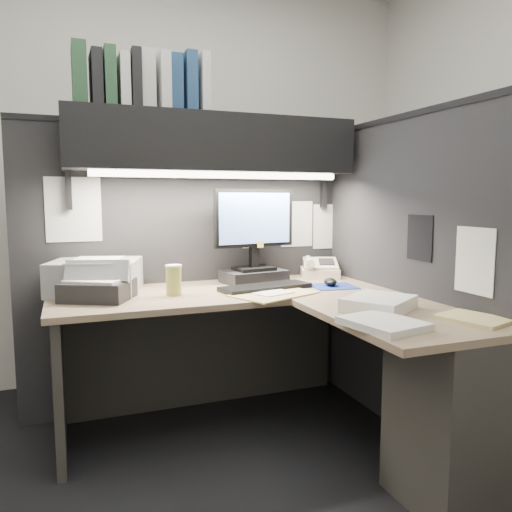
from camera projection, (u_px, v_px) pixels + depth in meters
name	position (u px, v px, depth m)	size (l,w,h in m)	color
floor	(237.00, 482.00, 2.13)	(3.50, 3.50, 0.00)	black
wall_back	(165.00, 177.00, 3.37)	(3.50, 0.04, 2.70)	silver
partition_back	(190.00, 268.00, 2.92)	(1.90, 0.06, 1.60)	black
partition_right	(406.00, 278.00, 2.56)	(0.06, 1.50, 1.60)	black
desk	(327.00, 370.00, 2.23)	(1.70, 1.53, 0.73)	#8F6F5B
overhead_shelf	(213.00, 144.00, 2.70)	(1.55, 0.34, 0.30)	black
task_light_tube	(221.00, 175.00, 2.59)	(0.04, 0.04, 1.32)	white
monitor	(254.00, 246.00, 2.83)	(0.49, 0.27, 0.53)	black
keyboard	(266.00, 287.00, 2.63)	(0.49, 0.16, 0.02)	black
mousepad	(334.00, 286.00, 2.71)	(0.23, 0.21, 0.00)	navy
mouse	(330.00, 282.00, 2.72)	(0.07, 0.11, 0.04)	black
telephone	(319.00, 270.00, 3.04)	(0.22, 0.23, 0.09)	beige
coffee_cup	(174.00, 281.00, 2.47)	(0.08, 0.08, 0.14)	#C5B74E
printer	(96.00, 277.00, 2.53)	(0.42, 0.36, 0.17)	gray
notebook_stack	(98.00, 290.00, 2.36)	(0.30, 0.25, 0.09)	black
open_folder	(274.00, 294.00, 2.49)	(0.41, 0.27, 0.01)	tan
paper_stack_a	(379.00, 303.00, 2.15)	(0.29, 0.25, 0.06)	white
paper_stack_b	(383.00, 324.00, 1.86)	(0.23, 0.28, 0.03)	white
manila_stack	(474.00, 319.00, 1.96)	(0.20, 0.25, 0.01)	tan
binder_row	(141.00, 83.00, 2.54)	(0.66, 0.26, 0.30)	#23472C
pinned_papers	(277.00, 227.00, 2.68)	(1.76, 1.31, 0.51)	white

